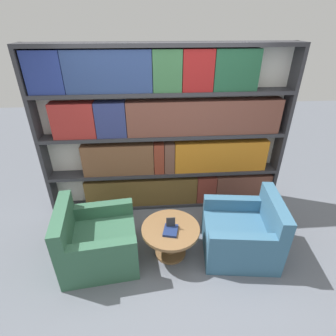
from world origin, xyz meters
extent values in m
plane|color=slate|center=(0.00, 0.00, 0.00)|extent=(14.00, 14.00, 0.00)
cube|color=silver|center=(0.00, 1.44, 1.20)|extent=(3.48, 0.05, 2.39)
cube|color=#333338|center=(-1.72, 1.32, 1.20)|extent=(0.05, 0.30, 2.39)
cube|color=#333338|center=(1.72, 1.32, 1.20)|extent=(0.05, 0.30, 2.39)
cube|color=#333338|center=(0.00, 1.32, 0.03)|extent=(3.38, 0.30, 0.05)
cube|color=#333338|center=(0.00, 1.32, 0.60)|extent=(3.38, 0.30, 0.05)
cube|color=#333338|center=(0.00, 1.32, 1.20)|extent=(3.38, 0.30, 0.05)
cube|color=#333338|center=(0.00, 1.32, 1.79)|extent=(3.38, 0.30, 0.05)
cube|color=#333338|center=(0.00, 1.32, 2.37)|extent=(3.38, 0.30, 0.05)
cube|color=brown|center=(-0.37, 1.29, 0.28)|extent=(1.72, 0.20, 0.46)
cube|color=brown|center=(0.65, 1.29, 0.28)|extent=(0.30, 0.20, 0.46)
cube|color=brown|center=(1.25, 1.29, 0.28)|extent=(0.87, 0.20, 0.46)
cube|color=brown|center=(-0.68, 1.29, 0.86)|extent=(1.02, 0.20, 0.47)
cube|color=maroon|center=(-0.09, 1.29, 0.86)|extent=(0.14, 0.20, 0.47)
cube|color=brown|center=(0.06, 1.29, 0.86)|extent=(0.14, 0.20, 0.47)
cube|color=orange|center=(0.83, 1.29, 0.86)|extent=(1.37, 0.20, 0.47)
cube|color=#A02A27|center=(-1.21, 1.29, 1.46)|extent=(0.57, 0.20, 0.48)
cube|color=navy|center=(-0.72, 1.29, 1.46)|extent=(0.40, 0.20, 0.48)
cube|color=brown|center=(0.55, 1.29, 1.46)|extent=(2.11, 0.20, 0.48)
cube|color=navy|center=(-1.45, 1.29, 2.07)|extent=(0.44, 0.20, 0.50)
cube|color=navy|center=(-0.69, 1.29, 2.07)|extent=(1.06, 0.20, 0.50)
cube|color=#376B40|center=(0.03, 1.29, 2.07)|extent=(0.36, 0.20, 0.50)
cube|color=maroon|center=(0.42, 1.29, 2.07)|extent=(0.39, 0.20, 0.50)
cube|color=#1F5236|center=(0.91, 1.29, 2.07)|extent=(0.57, 0.20, 0.50)
cube|color=#336047|center=(-0.87, 0.24, 0.20)|extent=(0.96, 0.92, 0.40)
cube|color=#336047|center=(-1.23, 0.20, 0.60)|extent=(0.23, 0.83, 0.40)
cube|color=#336047|center=(-0.76, -0.10, 0.49)|extent=(0.74, 0.20, 0.18)
cube|color=#336047|center=(-0.84, 0.60, 0.49)|extent=(0.74, 0.20, 0.18)
cube|color=#386684|center=(0.87, 0.24, 0.20)|extent=(0.97, 0.92, 0.40)
cube|color=#386684|center=(1.24, 0.20, 0.60)|extent=(0.24, 0.83, 0.40)
cube|color=#386684|center=(0.84, 0.60, 0.49)|extent=(0.74, 0.21, 0.18)
cube|color=#386684|center=(0.76, -0.10, 0.49)|extent=(0.74, 0.21, 0.18)
cylinder|color=brown|center=(0.00, 0.26, 0.19)|extent=(0.13, 0.13, 0.39)
cylinder|color=brown|center=(0.00, 0.26, 0.01)|extent=(0.39, 0.39, 0.03)
cylinder|color=brown|center=(0.00, 0.26, 0.41)|extent=(0.71, 0.71, 0.04)
cube|color=black|center=(0.00, 0.26, 0.43)|extent=(0.06, 0.06, 0.01)
cube|color=#2D2D2D|center=(0.00, 0.26, 0.51)|extent=(0.11, 0.01, 0.16)
cube|color=navy|center=(-0.01, 0.20, 0.44)|extent=(0.21, 0.24, 0.03)
camera|label=1|loc=(-0.21, -2.13, 2.64)|focal=28.00mm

